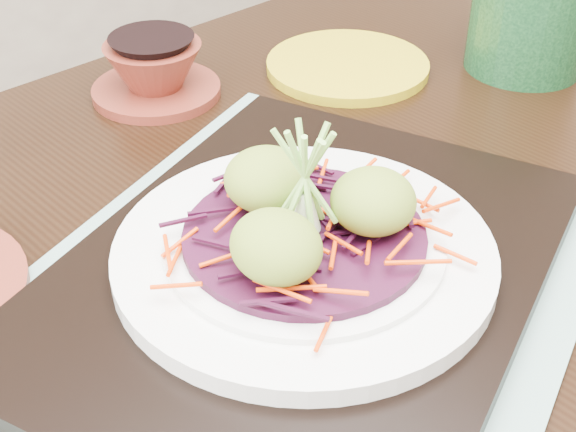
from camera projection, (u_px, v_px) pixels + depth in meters
dining_table at (285, 353)px, 0.72m from camera, size 1.39×1.00×0.82m
placemat at (304, 284)px, 0.62m from camera, size 0.63×0.58×0.00m
serving_tray at (304, 271)px, 0.62m from camera, size 0.54×0.49×0.02m
white_plate at (304, 251)px, 0.61m from camera, size 0.29×0.29×0.02m
cabbage_bed at (304, 236)px, 0.60m from camera, size 0.18×0.18×0.01m
carrot_julienne at (304, 226)px, 0.59m from camera, size 0.22×0.22×0.01m
guacamole_scoops at (305, 208)px, 0.58m from camera, size 0.16×0.14×0.05m
scallion_garnish at (305, 182)px, 0.57m from camera, size 0.07×0.07×0.10m
terracotta_bowl_set at (155, 73)px, 0.87m from camera, size 0.18×0.18×0.06m
yellow_plate at (348, 66)px, 0.94m from camera, size 0.23×0.23×0.01m
green_jar at (533, 3)px, 0.90m from camera, size 0.14×0.14×0.16m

